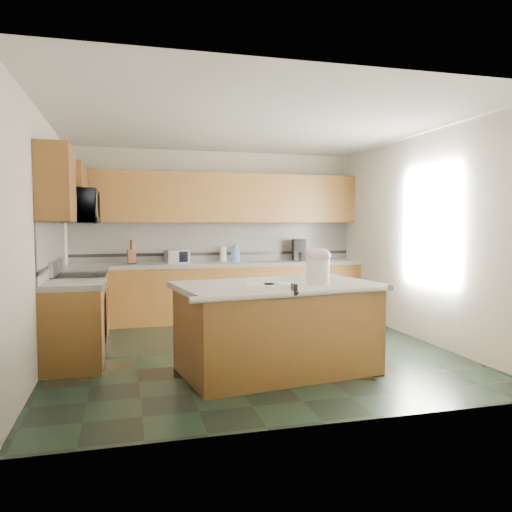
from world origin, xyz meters
name	(u,v)px	position (x,y,z in m)	size (l,w,h in m)	color
floor	(251,350)	(0.00, 0.00, 0.00)	(4.60, 4.60, 0.00)	black
ceiling	(251,124)	(0.00, 0.00, 2.70)	(4.60, 4.60, 0.00)	white
wall_back	(217,235)	(0.00, 2.32, 1.35)	(4.60, 0.04, 2.70)	beige
wall_front	(328,248)	(0.00, -2.32, 1.35)	(4.60, 0.04, 2.70)	beige
wall_left	(42,240)	(-2.32, 0.00, 1.35)	(0.04, 4.60, 2.70)	beige
wall_right	(423,237)	(2.32, 0.00, 1.35)	(0.04, 4.60, 2.70)	beige
back_base_cab	(220,293)	(0.00, 2.00, 0.43)	(4.60, 0.60, 0.86)	#492B15
back_countertop	(220,264)	(0.00, 2.00, 0.89)	(4.60, 0.64, 0.06)	white
back_upper_cab	(218,198)	(0.00, 2.13, 1.94)	(4.60, 0.33, 0.78)	#492B15
back_backsplash	(217,242)	(0.00, 2.29, 1.24)	(4.60, 0.02, 0.63)	silver
back_accent_band	(217,254)	(0.00, 2.28, 1.04)	(4.60, 0.01, 0.05)	black
left_base_cab_rear	(85,305)	(-2.00, 1.29, 0.43)	(0.60, 0.82, 0.86)	#492B15
left_counter_rear	(84,271)	(-2.00, 1.29, 0.89)	(0.64, 0.82, 0.06)	white
left_base_cab_front	(73,328)	(-2.00, -0.24, 0.43)	(0.60, 0.72, 0.86)	#492B15
left_counter_front	(72,285)	(-2.00, -0.24, 0.89)	(0.64, 0.72, 0.06)	white
left_backsplash	(52,249)	(-2.29, 0.55, 1.24)	(0.02, 2.30, 0.63)	silver
left_accent_band	(53,265)	(-2.28, 0.55, 1.04)	(0.01, 2.30, 0.05)	black
left_upper_cab_rear	(72,193)	(-2.13, 1.42, 1.94)	(0.33, 1.09, 0.78)	#492B15
left_upper_cab_front	(56,184)	(-2.13, -0.24, 1.94)	(0.33, 0.72, 0.78)	#492B15
range_body	(79,315)	(-2.00, 0.50, 0.44)	(0.60, 0.76, 0.88)	#B7B7BC
range_oven_door	(105,317)	(-1.71, 0.50, 0.40)	(0.02, 0.68, 0.55)	black
range_cooktop	(78,277)	(-2.00, 0.50, 0.90)	(0.62, 0.78, 0.04)	black
range_handle	(107,286)	(-1.68, 0.50, 0.78)	(0.02, 0.02, 0.66)	#B7B7BC
range_backguard	(55,267)	(-2.26, 0.50, 1.02)	(0.06, 0.76, 0.18)	#B7B7BC
microwave	(77,206)	(-2.00, 0.50, 1.73)	(0.73, 0.50, 0.41)	#B7B7BC
island_base	(277,330)	(0.05, -0.88, 0.43)	(1.91, 1.09, 0.86)	#492B15
island_top	(277,286)	(0.05, -0.88, 0.89)	(2.01, 1.19, 0.06)	white
island_bullnose	(296,294)	(0.05, -1.48, 0.89)	(0.06, 0.06, 2.01)	white
treat_jar	(318,271)	(0.43, -1.05, 1.04)	(0.24, 0.24, 0.25)	silver
treat_jar_lid	(318,255)	(0.43, -1.05, 1.21)	(0.26, 0.26, 0.16)	#CEA7AF
treat_jar_knob	(318,250)	(0.43, -1.05, 1.26)	(0.03, 0.03, 0.08)	tan
treat_jar_knob_end_l	(314,250)	(0.39, -1.05, 1.26)	(0.05, 0.05, 0.05)	tan
treat_jar_knob_end_r	(322,250)	(0.48, -1.05, 1.26)	(0.05, 0.05, 0.05)	tan
soap_bottle_island	(313,264)	(0.56, -0.59, 1.08)	(0.12, 0.12, 0.32)	#2BABB6
paper_sheet_a	(279,284)	(0.05, -0.96, 0.92)	(0.31, 0.23, 0.00)	white
paper_sheet_b	(259,284)	(-0.16, -0.93, 0.92)	(0.31, 0.23, 0.00)	white
clamp_body	(294,289)	(0.03, -1.46, 0.93)	(0.03, 0.11, 0.10)	black
clamp_handle	(297,292)	(0.03, -1.53, 0.91)	(0.02, 0.02, 0.08)	black
knife_block	(131,257)	(-1.36, 2.05, 1.03)	(0.12, 0.10, 0.21)	#472814
utensil_crock	(132,259)	(-1.35, 2.08, 0.99)	(0.12, 0.12, 0.15)	black
utensil_bundle	(132,247)	(-1.35, 2.08, 1.18)	(0.07, 0.07, 0.22)	#472814
toaster_oven	(177,256)	(-0.68, 2.05, 1.02)	(0.35, 0.24, 0.20)	#B7B7BC
toaster_oven_door	(178,257)	(-0.68, 1.94, 1.02)	(0.31, 0.01, 0.16)	black
paper_towel	(223,254)	(0.07, 2.10, 1.04)	(0.11, 0.11, 0.24)	white
paper_towel_base	(223,261)	(0.07, 2.10, 0.93)	(0.16, 0.16, 0.01)	#B7B7BC
water_jug	(236,254)	(0.27, 2.06, 1.04)	(0.15, 0.15, 0.24)	#688DD8
water_jug_neck	(236,245)	(0.27, 2.06, 1.18)	(0.07, 0.07, 0.03)	#688DD8
coffee_maker	(299,250)	(1.35, 2.08, 1.10)	(0.21, 0.23, 0.35)	black
coffee_carafe	(300,256)	(1.35, 2.03, 0.99)	(0.14, 0.14, 0.14)	black
soap_bottle_back	(301,254)	(1.37, 2.05, 1.03)	(0.10, 0.10, 0.22)	white
soap_back_cap	(301,246)	(1.37, 2.05, 1.15)	(0.02, 0.02, 0.03)	red
window_light_proxy	(430,226)	(2.29, -0.20, 1.50)	(0.02, 1.40, 1.10)	white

